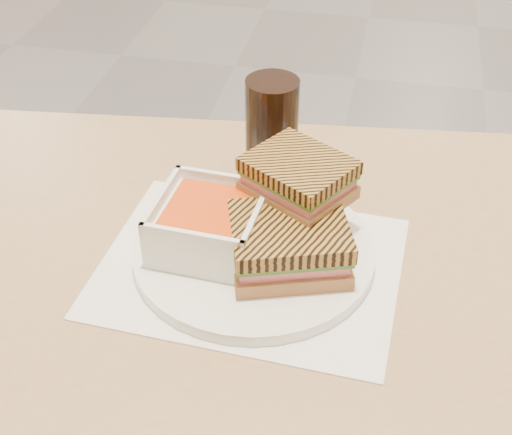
% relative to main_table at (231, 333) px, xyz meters
% --- Properties ---
extents(main_table, '(1.27, 0.83, 0.75)m').
position_rel_main_table_xyz_m(main_table, '(0.00, 0.00, 0.00)').
color(main_table, '#A67D57').
rests_on(main_table, ground).
extents(tray_liner, '(0.37, 0.30, 0.00)m').
position_rel_main_table_xyz_m(tray_liner, '(0.02, 0.01, 0.11)').
color(tray_liner, white).
rests_on(tray_liner, main_table).
extents(plate, '(0.30, 0.30, 0.02)m').
position_rel_main_table_xyz_m(plate, '(0.03, 0.03, 0.12)').
color(plate, white).
rests_on(plate, tray_liner).
extents(soup_bowl, '(0.13, 0.13, 0.07)m').
position_rel_main_table_xyz_m(soup_bowl, '(-0.03, 0.02, 0.16)').
color(soup_bowl, white).
rests_on(soup_bowl, plate).
extents(panini_lower, '(0.16, 0.15, 0.06)m').
position_rel_main_table_xyz_m(panini_lower, '(0.07, 0.01, 0.16)').
color(panini_lower, '#C0834C').
rests_on(panini_lower, plate).
extents(panini_upper, '(0.15, 0.14, 0.05)m').
position_rel_main_table_xyz_m(panini_upper, '(0.07, 0.07, 0.21)').
color(panini_upper, '#C0834C').
rests_on(panini_upper, panini_lower).
extents(cola_glass, '(0.07, 0.07, 0.15)m').
position_rel_main_table_xyz_m(cola_glass, '(0.01, 0.20, 0.19)').
color(cola_glass, black).
rests_on(cola_glass, main_table).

